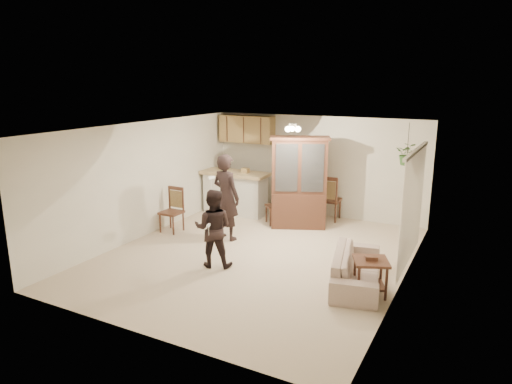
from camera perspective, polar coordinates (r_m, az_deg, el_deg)
The scene contains 23 objects.
floor at distance 9.04m, azimuth 0.09°, elevation -7.94°, with size 6.50×6.50×0.00m, color beige.
ceiling at distance 8.44m, azimuth 0.09°, elevation 8.03°, with size 5.50×6.50×0.02m, color silver.
wall_back at distance 11.57m, azimuth 7.59°, elevation 3.23°, with size 5.50×0.02×2.50m, color beige.
wall_front at distance 6.09m, azimuth -14.34°, elevation -6.81°, with size 5.50×0.02×2.50m, color beige.
wall_left at distance 10.19m, azimuth -13.75°, elevation 1.52°, with size 0.02×6.50×2.50m, color beige.
wall_right at distance 7.81m, azimuth 18.28°, elevation -2.50°, with size 0.02×6.50×2.50m, color beige.
breakfast_bar at distance 11.70m, azimuth -2.60°, elevation -0.30°, with size 1.60×0.55×1.00m, color silver.
bar_top at distance 11.58m, azimuth -2.63°, elevation 2.34°, with size 1.75×0.70×0.08m, color tan.
upper_cabinets at distance 12.06m, azimuth -1.16°, elevation 7.87°, with size 1.50×0.34×0.70m, color olive.
vertical_blinds at distance 8.72m, azimuth 18.96°, elevation -1.91°, with size 0.06×2.30×2.10m, color white, non-canonical shape.
ceiling_fixture at distance 9.44m, azimuth 4.59°, elevation 8.00°, with size 0.36×0.36×0.20m, color beige, non-canonical shape.
hanging_plant at distance 10.08m, azimuth 18.37°, elevation 4.55°, with size 0.43×0.37×0.48m, color #285221.
plant_cord at distance 10.04m, azimuth 18.51°, elevation 6.38°, with size 0.01×0.01×0.65m, color black.
sofa at distance 7.92m, azimuth 12.50°, elevation -8.65°, with size 1.87×0.73×0.73m, color beige.
adult at distance 9.72m, azimuth -3.75°, elevation -0.81°, with size 0.66×0.43×1.80m, color black.
child at distance 8.38m, azimuth -5.37°, elevation -4.87°, with size 0.66×0.51×1.35m, color black.
china_hutch at distance 10.52m, azimuth 5.40°, elevation 1.10°, with size 1.44×1.01×2.12m.
side_table at distance 7.63m, azimuth 14.08°, elevation -10.18°, with size 0.70×0.70×0.65m.
chair_bar at distance 10.51m, azimuth -10.50°, elevation -3.39°, with size 0.45×0.45×1.01m.
chair_hutch_left at distance 10.90m, azimuth 2.45°, elevation -2.59°, with size 0.61×0.61×0.97m.
chair_hutch_right at distance 11.35m, azimuth 9.20°, elevation -1.89°, with size 0.51×0.51×1.11m.
controller_adult at distance 9.30m, azimuth -5.63°, elevation 1.80°, with size 0.05×0.16×0.05m, color white.
controller_child at distance 8.00m, azimuth -5.95°, elevation -4.17°, with size 0.04×0.13×0.04m, color white.
Camera 1 is at (3.89, -7.44, 3.35)m, focal length 32.00 mm.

